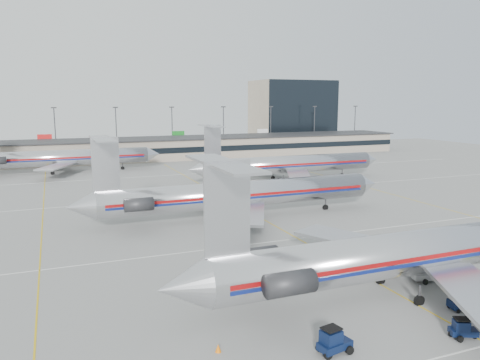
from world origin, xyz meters
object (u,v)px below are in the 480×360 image
jet_foreground (420,251)px  jet_second_row (235,194)px  tug_center (462,329)px  belt_loader (433,274)px

jet_foreground → jet_second_row: (-5.92, 30.81, -0.10)m
jet_foreground → tug_center: size_ratio=23.14×
jet_second_row → tug_center: size_ratio=22.56×
jet_second_row → belt_loader: jet_second_row is taller
belt_loader → tug_center: bearing=-106.8°
jet_foreground → tug_center: (-3.32, -8.15, -3.05)m
tug_center → jet_second_row: bearing=117.8°
jet_foreground → tug_center: jet_foreground is taller
jet_foreground → belt_loader: 4.60m
jet_foreground → jet_second_row: 31.38m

